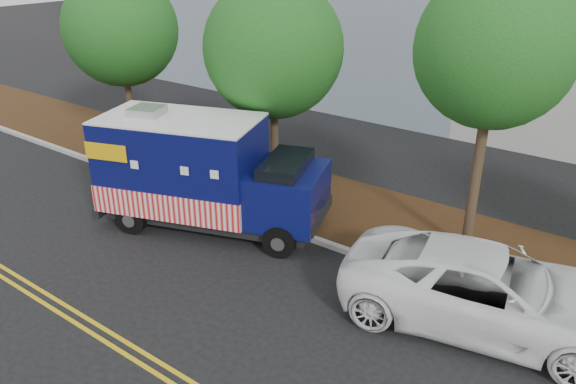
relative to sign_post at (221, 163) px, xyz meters
The scene contains 11 objects.
ground 2.90m from the sign_post, 50.92° to the right, with size 120.00×120.00×0.00m, color black.
curb 2.11m from the sign_post, 21.25° to the right, with size 120.00×0.18×0.15m, color #9E9E99.
mulch_strip 2.48m from the sign_post, 41.17° to the left, with size 120.00×4.00×0.15m, color black.
centerline_near 6.81m from the sign_post, 75.65° to the right, with size 120.00×0.10×0.01m, color gold.
centerline_far 7.05m from the sign_post, 76.16° to the right, with size 120.00×0.10×0.01m, color gold.
tree_a 7.23m from the sign_post, 166.38° to the left, with size 4.22×4.22×6.70m.
tree_b 3.88m from the sign_post, 53.76° to the left, with size 4.21×4.21×6.77m.
tree_c 8.74m from the sign_post, ahead, with size 3.71×3.71×7.24m.
sign_post is the anchor object (origin of this frame).
food_truck 1.91m from the sign_post, 64.29° to the right, with size 6.87×4.34×3.42m.
white_car 9.10m from the sign_post, ahead, with size 2.86×6.20×1.72m, color white.
Camera 1 is at (9.85, -9.93, 7.72)m, focal length 35.00 mm.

